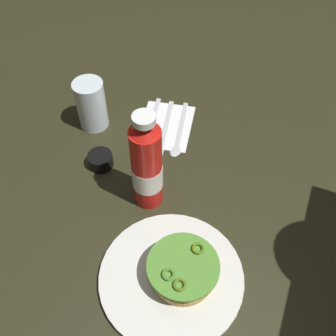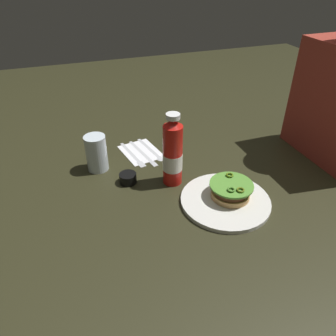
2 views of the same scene
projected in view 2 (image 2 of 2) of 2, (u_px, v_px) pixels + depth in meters
ground_plane at (183, 183)px, 1.05m from camera, size 3.00×3.00×0.00m
dinner_plate at (225, 201)px, 0.97m from camera, size 0.27×0.27×0.01m
burger_sandwich at (231, 190)px, 0.96m from camera, size 0.13×0.13×0.05m
ketchup_bottle at (173, 154)px, 1.00m from camera, size 0.06×0.06×0.24m
water_glass at (96, 153)px, 1.09m from camera, size 0.07×0.07×0.13m
condiment_cup at (128, 178)px, 1.05m from camera, size 0.06×0.06×0.03m
napkin at (141, 152)px, 1.21m from camera, size 0.18×0.15×0.00m
fork_utensil at (134, 156)px, 1.18m from camera, size 0.19×0.05×0.00m
butter_knife at (144, 154)px, 1.19m from camera, size 0.20×0.06×0.00m
spoon_utensil at (153, 152)px, 1.21m from camera, size 0.18×0.05×0.00m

